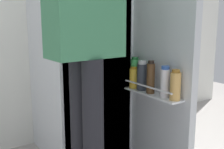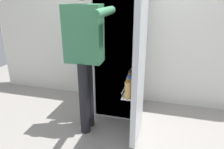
# 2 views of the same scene
# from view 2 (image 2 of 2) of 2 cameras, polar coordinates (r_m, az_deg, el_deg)

# --- Properties ---
(ground_plane) EXTENTS (6.23, 6.23, 0.00)m
(ground_plane) POSITION_cam_2_polar(r_m,az_deg,el_deg) (2.75, -0.40, -14.17)
(ground_plane) COLOR gray
(kitchen_wall) EXTENTS (4.40, 0.10, 2.51)m
(kitchen_wall) POSITION_cam_2_polar(r_m,az_deg,el_deg) (3.18, 4.22, 14.84)
(kitchen_wall) COLOR silver
(kitchen_wall) RESTS_ON ground_plane
(refrigerator) EXTENTS (0.66, 1.21, 1.79)m
(refrigerator) POSITION_cam_2_polar(r_m,az_deg,el_deg) (2.83, 2.90, 6.69)
(refrigerator) COLOR silver
(refrigerator) RESTS_ON ground_plane
(person) EXTENTS (0.55, 0.72, 1.74)m
(person) POSITION_cam_2_polar(r_m,az_deg,el_deg) (2.35, -7.24, 7.57)
(person) COLOR black
(person) RESTS_ON ground_plane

